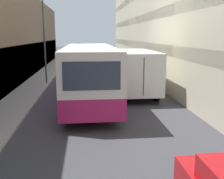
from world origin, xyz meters
name	(u,v)px	position (x,y,z in m)	size (l,w,h in m)	color
ground_plane	(102,102)	(0.00, 15.00, 0.00)	(150.00, 150.00, 0.00)	#38383D
sidewalk_left	(17,103)	(-4.67, 15.00, 0.05)	(2.01, 60.00, 0.10)	#9E998E
building_right_apartment	(201,2)	(5.41, 15.00, 5.47)	(2.40, 60.00, 11.00)	#B7AD93
bus	(90,73)	(-0.66, 15.26, 1.64)	(2.63, 10.15, 3.09)	silver
box_truck	(132,69)	(2.11, 17.38, 1.51)	(2.35, 7.45, 2.75)	silver
panel_van	(86,62)	(-0.87, 26.24, 1.10)	(1.90, 4.15, 1.97)	#BCBCC1
street_lamp	(43,13)	(-3.91, 21.08, 5.31)	(0.36, 0.80, 7.64)	#38383D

